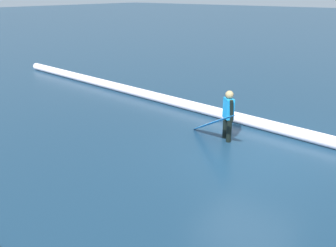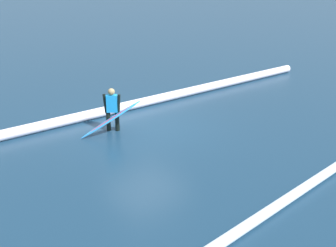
% 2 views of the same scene
% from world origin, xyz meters
% --- Properties ---
extents(ground_plane, '(171.68, 171.68, 0.00)m').
position_xyz_m(ground_plane, '(0.00, 0.00, 0.00)').
color(ground_plane, '#17334A').
extents(surfer, '(0.42, 0.45, 1.41)m').
position_xyz_m(surfer, '(0.97, -0.41, 0.79)').
color(surfer, black).
rests_on(surfer, ground_plane).
extents(surfboard, '(1.86, 1.05, 1.12)m').
position_xyz_m(surfboard, '(1.25, -0.08, 0.54)').
color(surfboard, '#268CE5').
rests_on(surfboard, ground_plane).
extents(wave_crest_foreground, '(22.93, 1.23, 0.34)m').
position_xyz_m(wave_crest_foreground, '(1.85, -1.79, 0.17)').
color(wave_crest_foreground, white).
rests_on(wave_crest_foreground, ground_plane).
extents(wave_crest_midground, '(14.40, 1.10, 0.23)m').
position_xyz_m(wave_crest_midground, '(0.58, 5.79, 0.11)').
color(wave_crest_midground, white).
rests_on(wave_crest_midground, ground_plane).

